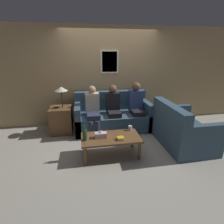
{
  "coord_description": "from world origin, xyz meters",
  "views": [
    {
      "loc": [
        -0.75,
        -3.72,
        1.99
      ],
      "look_at": [
        -0.13,
        -0.12,
        0.69
      ],
      "focal_mm": 28.0,
      "sensor_mm": 36.0,
      "label": 1
    }
  ],
  "objects_px": {
    "drinking_glass": "(130,128)",
    "person_left": "(93,109)",
    "couch_side": "(181,131)",
    "person_middle": "(114,107)",
    "couch_main": "(112,117)",
    "person_right": "(136,105)",
    "coffee_table": "(111,139)",
    "wine_bottle": "(85,135)"
  },
  "relations": [
    {
      "from": "drinking_glass",
      "to": "person_left",
      "type": "height_order",
      "value": "person_left"
    },
    {
      "from": "couch_side",
      "to": "drinking_glass",
      "type": "relative_size",
      "value": 13.49
    },
    {
      "from": "person_middle",
      "to": "couch_side",
      "type": "bearing_deg",
      "value": -36.66
    },
    {
      "from": "couch_main",
      "to": "person_left",
      "type": "distance_m",
      "value": 0.64
    },
    {
      "from": "person_left",
      "to": "person_right",
      "type": "bearing_deg",
      "value": 1.63
    },
    {
      "from": "couch_side",
      "to": "person_left",
      "type": "distance_m",
      "value": 2.1
    },
    {
      "from": "coffee_table",
      "to": "person_right",
      "type": "bearing_deg",
      "value": 52.8
    },
    {
      "from": "wine_bottle",
      "to": "coffee_table",
      "type": "bearing_deg",
      "value": 5.05
    },
    {
      "from": "couch_main",
      "to": "wine_bottle",
      "type": "relative_size",
      "value": 6.56
    },
    {
      "from": "wine_bottle",
      "to": "drinking_glass",
      "type": "distance_m",
      "value": 0.99
    },
    {
      "from": "person_left",
      "to": "person_middle",
      "type": "bearing_deg",
      "value": 4.95
    },
    {
      "from": "person_left",
      "to": "person_middle",
      "type": "height_order",
      "value": "person_middle"
    },
    {
      "from": "coffee_table",
      "to": "drinking_glass",
      "type": "height_order",
      "value": "drinking_glass"
    },
    {
      "from": "couch_side",
      "to": "person_middle",
      "type": "height_order",
      "value": "person_middle"
    },
    {
      "from": "person_left",
      "to": "coffee_table",
      "type": "bearing_deg",
      "value": -76.2
    },
    {
      "from": "coffee_table",
      "to": "couch_side",
      "type": "bearing_deg",
      "value": 5.53
    },
    {
      "from": "person_middle",
      "to": "drinking_glass",
      "type": "bearing_deg",
      "value": -78.19
    },
    {
      "from": "wine_bottle",
      "to": "couch_side",
      "type": "bearing_deg",
      "value": 5.42
    },
    {
      "from": "wine_bottle",
      "to": "person_middle",
      "type": "bearing_deg",
      "value": 57.38
    },
    {
      "from": "coffee_table",
      "to": "wine_bottle",
      "type": "bearing_deg",
      "value": -174.95
    },
    {
      "from": "coffee_table",
      "to": "wine_bottle",
      "type": "distance_m",
      "value": 0.53
    },
    {
      "from": "couch_main",
      "to": "person_left",
      "type": "height_order",
      "value": "person_left"
    },
    {
      "from": "coffee_table",
      "to": "drinking_glass",
      "type": "relative_size",
      "value": 11.69
    },
    {
      "from": "coffee_table",
      "to": "person_right",
      "type": "xyz_separation_m",
      "value": [
        0.85,
        1.13,
        0.32
      ]
    },
    {
      "from": "couch_side",
      "to": "person_middle",
      "type": "distance_m",
      "value": 1.68
    },
    {
      "from": "person_left",
      "to": "couch_main",
      "type": "bearing_deg",
      "value": 20.58
    },
    {
      "from": "coffee_table",
      "to": "person_left",
      "type": "distance_m",
      "value": 1.16
    },
    {
      "from": "couch_side",
      "to": "coffee_table",
      "type": "height_order",
      "value": "couch_side"
    },
    {
      "from": "drinking_glass",
      "to": "coffee_table",
      "type": "bearing_deg",
      "value": -152.67
    },
    {
      "from": "couch_side",
      "to": "person_right",
      "type": "bearing_deg",
      "value": 36.84
    },
    {
      "from": "person_right",
      "to": "wine_bottle",
      "type": "bearing_deg",
      "value": -139.17
    },
    {
      "from": "couch_main",
      "to": "person_middle",
      "type": "xyz_separation_m",
      "value": [
        0.0,
        -0.15,
        0.33
      ]
    },
    {
      "from": "person_middle",
      "to": "person_right",
      "type": "bearing_deg",
      "value": -1.31
    },
    {
      "from": "wine_bottle",
      "to": "drinking_glass",
      "type": "bearing_deg",
      "value": 16.22
    },
    {
      "from": "couch_main",
      "to": "person_middle",
      "type": "height_order",
      "value": "person_middle"
    },
    {
      "from": "couch_side",
      "to": "coffee_table",
      "type": "distance_m",
      "value": 1.59
    },
    {
      "from": "coffee_table",
      "to": "couch_main",
      "type": "bearing_deg",
      "value": 78.81
    },
    {
      "from": "wine_bottle",
      "to": "person_right",
      "type": "distance_m",
      "value": 1.8
    },
    {
      "from": "couch_side",
      "to": "wine_bottle",
      "type": "relative_size",
      "value": 4.47
    },
    {
      "from": "person_right",
      "to": "drinking_glass",
      "type": "bearing_deg",
      "value": -114.44
    },
    {
      "from": "couch_main",
      "to": "person_left",
      "type": "relative_size",
      "value": 1.64
    },
    {
      "from": "couch_main",
      "to": "person_left",
      "type": "bearing_deg",
      "value": -159.42
    }
  ]
}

